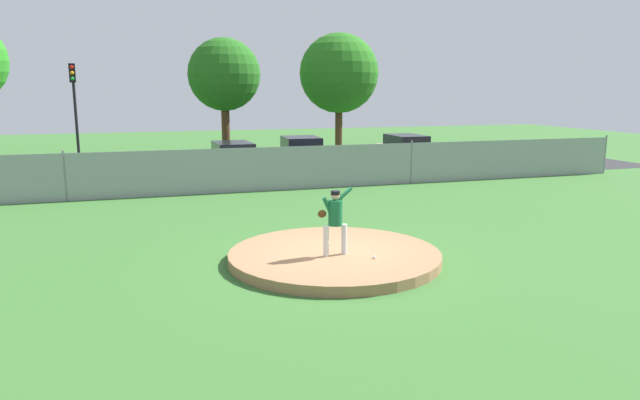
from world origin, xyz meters
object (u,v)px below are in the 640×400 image
Objects in this scene: parked_car_silver at (233,160)px; parked_car_navy at (301,155)px; traffic_light_near at (74,99)px; pitcher_youth at (335,216)px; parked_car_champagne at (406,152)px; baseball at (374,257)px; traffic_cone_orange at (87,177)px.

parked_car_navy reaches higher than parked_car_silver.
parked_car_silver is 8.55m from traffic_light_near.
traffic_light_near is (-7.06, 3.94, 2.78)m from parked_car_silver.
pitcher_youth is 17.60m from parked_car_champagne.
parked_car_navy is (3.44, 15.29, -0.35)m from pitcher_youth.
parked_car_silver is at bearing 92.84° from baseball.
traffic_cone_orange is at bearing 115.54° from baseball.
parked_car_navy is at bearing 4.80° from traffic_cone_orange.
traffic_light_near reaches higher than parked_car_navy.
parked_car_silver reaches higher than traffic_cone_orange.
baseball is at bearing -99.61° from parked_car_navy.
parked_car_navy is at bearing 178.08° from parked_car_champagne.
traffic_cone_orange is 0.11× the size of traffic_light_near.
parked_car_champagne is 8.10× the size of traffic_cone_orange.
traffic_light_near is at bearing 150.83° from parked_car_silver.
traffic_light_near reaches higher than traffic_cone_orange.
parked_car_champagne is at bearing 62.13° from baseball.
parked_car_navy is 0.80× the size of traffic_light_near.
pitcher_youth is at bearing -69.34° from traffic_light_near.
baseball is at bearing -67.89° from traffic_light_near.
parked_car_champagne reaches higher than traffic_cone_orange.
parked_car_silver is (-0.76, 15.31, 0.49)m from baseball.
baseball is (0.76, -0.54, -0.88)m from pitcher_youth.
pitcher_youth reaches higher than parked_car_champagne.
traffic_cone_orange is 5.42m from traffic_light_near.
parked_car_champagne is at bearing -12.67° from traffic_light_near.
parked_car_silver is at bearing -171.52° from parked_car_navy.
traffic_light_near is at bearing 167.33° from parked_car_champagne.
baseball is at bearing -117.87° from parked_car_champagne.
baseball is 16.06m from parked_car_navy.
traffic_cone_orange is at bearing -175.20° from parked_car_navy.
parked_car_navy reaches higher than baseball.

